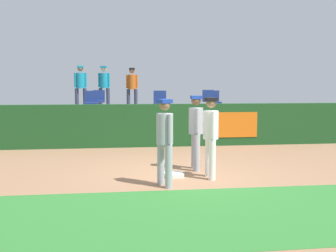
{
  "coord_description": "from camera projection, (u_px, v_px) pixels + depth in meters",
  "views": [
    {
      "loc": [
        -1.31,
        -8.17,
        1.99
      ],
      "look_at": [
        -0.17,
        0.97,
        1.0
      ],
      "focal_mm": 41.29,
      "sensor_mm": 36.0,
      "label": 1
    }
  ],
  "objects": [
    {
      "name": "field_wall",
      "position": [
        162.0,
        125.0,
        12.42
      ],
      "size": [
        18.0,
        0.26,
        1.37
      ],
      "color": "#19471E",
      "rests_on": "ground_plane"
    },
    {
      "name": "seat_front_right",
      "position": [
        214.0,
        101.0,
        14.02
      ],
      "size": [
        0.45,
        0.44,
        0.84
      ],
      "color": "#4C4C51",
      "rests_on": "bleacher_platform"
    },
    {
      "name": "spectator_capped",
      "position": [
        81.0,
        84.0,
        15.86
      ],
      "size": [
        0.51,
        0.41,
        1.83
      ],
      "rotation": [
        0.0,
        0.0,
        3.33
      ],
      "color": "#33384C",
      "rests_on": "bleacher_platform"
    },
    {
      "name": "player_coach_visitor",
      "position": [
        196.0,
        127.0,
        8.95
      ],
      "size": [
        0.33,
        0.49,
        1.74
      ],
      "rotation": [
        0.0,
        0.0,
        -1.57
      ],
      "color": "#9EA3AD",
      "rests_on": "ground_plane"
    },
    {
      "name": "spectator_casual",
      "position": [
        132.0,
        85.0,
        16.33
      ],
      "size": [
        0.49,
        0.33,
        1.76
      ],
      "rotation": [
        0.0,
        0.0,
        3.14
      ],
      "color": "#33384C",
      "rests_on": "bleacher_platform"
    },
    {
      "name": "seat_front_center",
      "position": [
        160.0,
        101.0,
        13.78
      ],
      "size": [
        0.45,
        0.44,
        0.84
      ],
      "color": "#4C4C51",
      "rests_on": "bleacher_platform"
    },
    {
      "name": "grass_foreground_strip",
      "position": [
        207.0,
        214.0,
        5.95
      ],
      "size": [
        18.0,
        2.8,
        0.01
      ],
      "primitive_type": "cube",
      "color": "#2D722D",
      "rests_on": "ground_plane"
    },
    {
      "name": "player_fielder_home",
      "position": [
        211.0,
        132.0,
        8.15
      ],
      "size": [
        0.34,
        0.54,
        1.72
      ],
      "rotation": [
        0.0,
        0.0,
        -1.54
      ],
      "color": "white",
      "rests_on": "ground_plane"
    },
    {
      "name": "seat_back_left",
      "position": [
        99.0,
        99.0,
        15.28
      ],
      "size": [
        0.45,
        0.44,
        0.84
      ],
      "color": "#4C4C51",
      "rests_on": "bleacher_platform"
    },
    {
      "name": "ground_plane",
      "position": [
        181.0,
        176.0,
        8.43
      ],
      "size": [
        60.0,
        60.0,
        0.0
      ],
      "primitive_type": "plane",
      "color": "#936B4C"
    },
    {
      "name": "player_runner_visitor",
      "position": [
        165.0,
        136.0,
        7.47
      ],
      "size": [
        0.43,
        0.45,
        1.71
      ],
      "rotation": [
        0.0,
        0.0,
        -1.16
      ],
      "color": "#9EA3AD",
      "rests_on": "ground_plane"
    },
    {
      "name": "bleacher_platform",
      "position": [
        154.0,
        124.0,
        14.98
      ],
      "size": [
        18.0,
        4.8,
        0.94
      ],
      "primitive_type": "cube",
      "color": "#59595E",
      "rests_on": "ground_plane"
    },
    {
      "name": "seat_back_right",
      "position": [
        209.0,
        99.0,
        15.82
      ],
      "size": [
        0.48,
        0.44,
        0.84
      ],
      "color": "#4C4C51",
      "rests_on": "bleacher_platform"
    },
    {
      "name": "spectator_hooded",
      "position": [
        104.0,
        84.0,
        16.43
      ],
      "size": [
        0.5,
        0.43,
        1.84
      ],
      "rotation": [
        0.0,
        0.0,
        2.88
      ],
      "color": "#33384C",
      "rests_on": "bleacher_platform"
    },
    {
      "name": "first_base",
      "position": [
        174.0,
        175.0,
        8.37
      ],
      "size": [
        0.4,
        0.4,
        0.08
      ],
      "primitive_type": "cube",
      "color": "white",
      "rests_on": "ground_plane"
    },
    {
      "name": "seat_front_left",
      "position": [
        91.0,
        101.0,
        13.48
      ],
      "size": [
        0.46,
        0.44,
        0.84
      ],
      "color": "#4C4C51",
      "rests_on": "bleacher_platform"
    }
  ]
}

